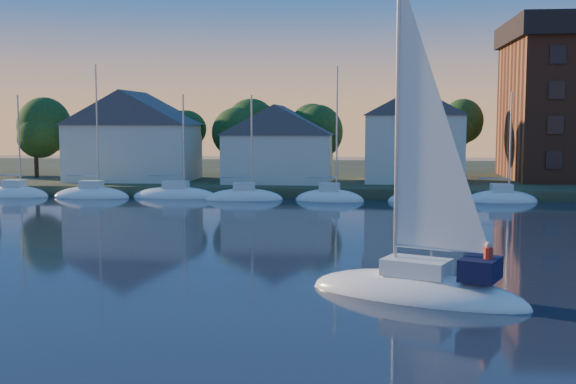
# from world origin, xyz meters

# --- Properties ---
(shoreline_land) EXTENTS (160.00, 50.00, 2.00)m
(shoreline_land) POSITION_xyz_m (0.00, 75.00, 0.00)
(shoreline_land) COLOR #303720
(shoreline_land) RESTS_ON ground
(wooden_dock) EXTENTS (120.00, 3.00, 1.00)m
(wooden_dock) POSITION_xyz_m (0.00, 52.00, 0.00)
(wooden_dock) COLOR brown
(wooden_dock) RESTS_ON ground
(clubhouse_west) EXTENTS (13.65, 9.45, 9.64)m
(clubhouse_west) POSITION_xyz_m (-22.00, 58.00, 5.93)
(clubhouse_west) COLOR beige
(clubhouse_west) RESTS_ON shoreline_land
(clubhouse_centre) EXTENTS (11.55, 8.40, 8.08)m
(clubhouse_centre) POSITION_xyz_m (-6.00, 57.00, 5.13)
(clubhouse_centre) COLOR beige
(clubhouse_centre) RESTS_ON shoreline_land
(clubhouse_east) EXTENTS (10.50, 8.40, 9.80)m
(clubhouse_east) POSITION_xyz_m (8.00, 59.00, 6.00)
(clubhouse_east) COLOR beige
(clubhouse_east) RESTS_ON shoreline_land
(tree_line) EXTENTS (93.40, 5.40, 8.90)m
(tree_line) POSITION_xyz_m (2.00, 63.00, 7.18)
(tree_line) COLOR #332317
(tree_line) RESTS_ON shoreline_land
(moored_fleet) EXTENTS (63.50, 2.40, 12.05)m
(moored_fleet) POSITION_xyz_m (-12.00, 49.00, 0.10)
(moored_fleet) COLOR white
(moored_fleet) RESTS_ON ground
(hero_sailboat) EXTENTS (10.11, 6.74, 14.95)m
(hero_sailboat) POSITION_xyz_m (5.48, 12.21, 0.62)
(hero_sailboat) COLOR white
(hero_sailboat) RESTS_ON ground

